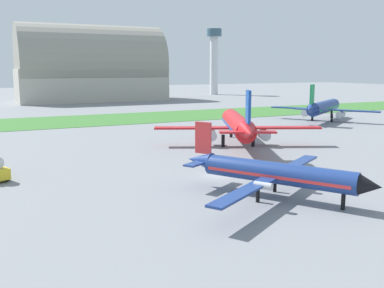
{
  "coord_description": "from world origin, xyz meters",
  "views": [
    {
      "loc": [
        -27.57,
        -49.61,
        14.19
      ],
      "look_at": [
        0.45,
        8.36,
        3.0
      ],
      "focal_mm": 40.84,
      "sensor_mm": 36.0,
      "label": 1
    }
  ],
  "objects_px": {
    "airplane_midfield_jet": "(238,125)",
    "airplane_foreground_turboprop": "(273,173)",
    "airplane_parked_jet_far": "(323,107)",
    "control_tower": "(214,56)"
  },
  "relations": [
    {
      "from": "control_tower",
      "to": "airplane_midfield_jet",
      "type": "bearing_deg",
      "value": -117.05
    },
    {
      "from": "airplane_foreground_turboprop",
      "to": "airplane_midfield_jet",
      "type": "bearing_deg",
      "value": 123.93
    },
    {
      "from": "airplane_parked_jet_far",
      "to": "airplane_foreground_turboprop",
      "type": "xyz_separation_m",
      "value": [
        -55.16,
        -52.76,
        -0.83
      ]
    },
    {
      "from": "airplane_midfield_jet",
      "to": "airplane_parked_jet_far",
      "type": "distance_m",
      "value": 47.14
    },
    {
      "from": "airplane_midfield_jet",
      "to": "airplane_foreground_turboprop",
      "type": "height_order",
      "value": "airplane_midfield_jet"
    },
    {
      "from": "airplane_foreground_turboprop",
      "to": "control_tower",
      "type": "relative_size",
      "value": 0.66
    },
    {
      "from": "airplane_midfield_jet",
      "to": "airplane_foreground_turboprop",
      "type": "bearing_deg",
      "value": 179.48
    },
    {
      "from": "airplane_foreground_turboprop",
      "to": "control_tower",
      "type": "xyz_separation_m",
      "value": [
        87.35,
        173.8,
        17.92
      ]
    },
    {
      "from": "airplane_parked_jet_far",
      "to": "airplane_midfield_jet",
      "type": "bearing_deg",
      "value": 175.68
    },
    {
      "from": "airplane_midfield_jet",
      "to": "airplane_parked_jet_far",
      "type": "relative_size",
      "value": 1.13
    }
  ]
}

